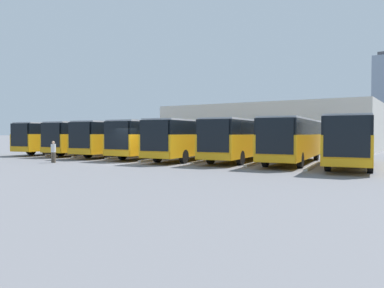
# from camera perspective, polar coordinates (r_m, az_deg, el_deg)

# --- Properties ---
(ground_plane) EXTENTS (600.00, 600.00, 0.00)m
(ground_plane) POSITION_cam_1_polar(r_m,az_deg,el_deg) (27.06, -9.82, -2.90)
(ground_plane) COLOR slate
(bus_0) EXTENTS (3.89, 11.96, 3.15)m
(bus_0) POSITION_cam_1_polar(r_m,az_deg,el_deg) (25.88, 23.21, 0.69)
(bus_0) COLOR orange
(bus_0) RESTS_ON ground_plane
(curb_divider_0) EXTENTS (0.94, 5.66, 0.15)m
(curb_divider_0) POSITION_cam_1_polar(r_m,az_deg,el_deg) (24.69, 17.90, -3.23)
(curb_divider_0) COLOR #B2B2AD
(curb_divider_0) RESTS_ON ground_plane
(bus_1) EXTENTS (3.89, 11.96, 3.15)m
(bus_1) POSITION_cam_1_polar(r_m,az_deg,el_deg) (27.50, 15.23, 0.82)
(bus_1) COLOR orange
(bus_1) RESTS_ON ground_plane
(curb_divider_1) EXTENTS (0.94, 5.66, 0.15)m
(curb_divider_1) POSITION_cam_1_polar(r_m,az_deg,el_deg) (26.64, 9.97, -2.82)
(curb_divider_1) COLOR #B2B2AD
(curb_divider_1) RESTS_ON ground_plane
(bus_2) EXTENTS (3.89, 11.96, 3.15)m
(bus_2) POSITION_cam_1_polar(r_m,az_deg,el_deg) (28.89, 7.63, 0.91)
(bus_2) COLOR orange
(bus_2) RESTS_ON ground_plane
(curb_divider_2) EXTENTS (0.94, 5.66, 0.15)m
(curb_divider_2) POSITION_cam_1_polar(r_m,az_deg,el_deg) (28.36, 2.46, -2.52)
(curb_divider_2) COLOR #B2B2AD
(curb_divider_2) RESTS_ON ground_plane
(bus_3) EXTENTS (3.89, 11.96, 3.15)m
(bus_3) POSITION_cam_1_polar(r_m,az_deg,el_deg) (30.07, 0.03, 0.95)
(bus_3) COLOR orange
(bus_3) RESTS_ON ground_plane
(curb_divider_3) EXTENTS (0.94, 5.66, 0.15)m
(curb_divider_3) POSITION_cam_1_polar(r_m,az_deg,el_deg) (29.88, -5.01, -2.31)
(curb_divider_3) COLOR #B2B2AD
(curb_divider_3) RESTS_ON ground_plane
(bus_4) EXTENTS (3.89, 11.96, 3.15)m
(bus_4) POSITION_cam_1_polar(r_m,az_deg,el_deg) (32.84, -5.31, 1.01)
(bus_4) COLOR orange
(bus_4) RESTS_ON ground_plane
(curb_divider_4) EXTENTS (0.94, 5.66, 0.15)m
(curb_divider_4) POSITION_cam_1_polar(r_m,az_deg,el_deg) (32.87, -9.91, -1.96)
(curb_divider_4) COLOR #B2B2AD
(curb_divider_4) RESTS_ON ground_plane
(bus_5) EXTENTS (3.89, 11.96, 3.15)m
(bus_5) POSITION_cam_1_polar(r_m,az_deg,el_deg) (35.41, -10.42, 1.04)
(bus_5) COLOR orange
(bus_5) RESTS_ON ground_plane
(curb_divider_5) EXTENTS (0.94, 5.66, 0.15)m
(curb_divider_5) POSITION_cam_1_polar(r_m,az_deg,el_deg) (35.67, -14.66, -1.71)
(curb_divider_5) COLOR #B2B2AD
(curb_divider_5) RESTS_ON ground_plane
(bus_6) EXTENTS (3.89, 11.96, 3.15)m
(bus_6) POSITION_cam_1_polar(r_m,az_deg,el_deg) (38.45, -14.46, 1.06)
(bus_6) COLOR orange
(bus_6) RESTS_ON ground_plane
(curb_divider_6) EXTENTS (0.94, 5.66, 0.15)m
(curb_divider_6) POSITION_cam_1_polar(r_m,az_deg,el_deg) (38.88, -18.32, -1.46)
(curb_divider_6) COLOR #B2B2AD
(curb_divider_6) RESTS_ON ground_plane
(bus_7) EXTENTS (3.89, 11.96, 3.15)m
(bus_7) POSITION_cam_1_polar(r_m,az_deg,el_deg) (41.25, -18.57, 1.07)
(bus_7) COLOR orange
(bus_7) RESTS_ON ground_plane
(pedestrian) EXTENTS (0.40, 0.40, 1.57)m
(pedestrian) POSITION_cam_1_polar(r_m,az_deg,el_deg) (28.88, -20.37, -1.02)
(pedestrian) COLOR brown
(pedestrian) RESTS_ON ground_plane
(station_building) EXTENTS (26.45, 16.31, 5.78)m
(station_building) POSITION_cam_1_polar(r_m,az_deg,el_deg) (50.85, 11.77, 2.52)
(station_building) COLOR beige
(station_building) RESTS_ON ground_plane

